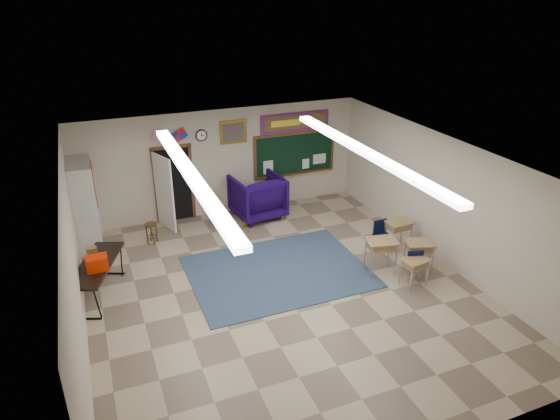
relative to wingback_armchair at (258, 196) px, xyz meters
name	(u,v)px	position (x,y,z in m)	size (l,w,h in m)	color
floor	(283,292)	(-0.79, -3.82, -0.61)	(9.00, 9.00, 0.00)	tan
back_wall	(222,163)	(-0.79, 0.68, 0.89)	(8.00, 0.04, 3.00)	#BDB09A
front_wall	(418,377)	(-0.79, -8.32, 0.89)	(8.00, 0.04, 3.00)	#BDB09A
left_wall	(74,268)	(-4.79, -3.82, 0.89)	(0.04, 9.00, 3.00)	#BDB09A
right_wall	(443,200)	(3.21, -3.82, 0.89)	(0.04, 9.00, 3.00)	#BDB09A
ceiling	(284,160)	(-0.79, -3.82, 2.39)	(8.00, 9.00, 0.04)	silver
area_rug	(278,271)	(-0.59, -3.02, -0.60)	(4.00, 3.00, 0.02)	#2E4358
fluorescent_strips	(284,163)	(-0.79, -3.82, 2.33)	(3.86, 6.00, 0.10)	white
doorway	(171,187)	(-2.29, 0.53, 0.45)	(1.10, 0.89, 2.16)	black
chalkboard	(295,155)	(1.41, 0.64, 0.85)	(2.55, 0.14, 1.30)	#593219
bulletin_board	(295,122)	(1.41, 0.64, 1.84)	(2.10, 0.05, 0.55)	red
framed_art_print	(233,132)	(-0.44, 0.64, 1.74)	(0.75, 0.05, 0.65)	olive
wall_clock	(201,135)	(-1.34, 0.64, 1.74)	(0.32, 0.05, 0.32)	black
wall_flags	(169,134)	(-2.19, 0.62, 1.87)	(1.16, 0.06, 0.70)	red
storage_cabinet	(85,205)	(-4.50, 0.03, 0.49)	(0.59, 1.25, 2.20)	#B8B9B3
wingback_armchair	(258,196)	(0.00, 0.00, 0.00)	(1.30, 1.34, 1.22)	#150538
student_chair_reading	(215,217)	(-1.33, -0.35, -0.26)	(0.35, 0.35, 0.70)	black
student_chair_desk_a	(412,263)	(2.08, -4.38, -0.22)	(0.39, 0.39, 0.79)	black
student_chair_desk_b	(383,237)	(2.16, -3.11, -0.21)	(0.40, 0.40, 0.80)	black
student_desk_front_left	(380,254)	(1.57, -3.90, -0.15)	(0.78, 0.65, 0.83)	#987646
student_desk_front_right	(398,234)	(2.56, -3.12, -0.18)	(0.65, 0.49, 0.77)	#987646
student_desk_back_left	(414,271)	(1.93, -4.68, -0.24)	(0.61, 0.49, 0.67)	#987646
student_desk_back_right	(419,255)	(2.40, -4.20, -0.19)	(0.74, 0.64, 0.76)	#987646
folding_table	(99,278)	(-4.44, -2.50, -0.18)	(1.28, 2.00, 1.08)	black
wooden_stool	(152,233)	(-3.05, -0.51, -0.33)	(0.31, 0.31, 0.54)	#483015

